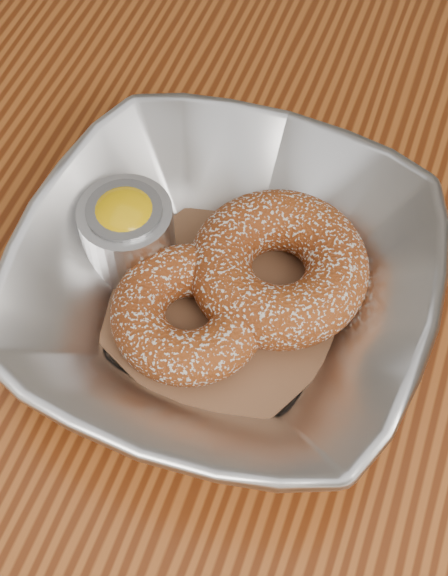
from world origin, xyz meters
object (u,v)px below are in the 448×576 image
(table, at_px, (243,454))
(donut_front, at_px, (189,313))
(donut_back, at_px, (278,267))
(ramekin, at_px, (127,230))
(serving_bowl, at_px, (224,288))

(table, bearing_deg, donut_front, 149.47)
(donut_back, height_order, donut_front, donut_back)
(table, xyz_separation_m, ramekin, (-0.10, 0.06, 0.13))
(donut_back, distance_m, donut_front, 0.06)
(donut_back, xyz_separation_m, donut_front, (-0.04, -0.05, -0.00))
(ramekin, bearing_deg, serving_bowl, -13.24)
(table, height_order, donut_back, donut_back)
(serving_bowl, distance_m, ramekin, 0.07)
(table, distance_m, donut_back, 0.15)
(table, relative_size, donut_front, 12.96)
(donut_back, relative_size, donut_front, 1.18)
(ramekin, bearing_deg, table, -32.67)
(table, height_order, serving_bowl, serving_bowl)
(table, relative_size, serving_bowl, 4.86)
(donut_back, xyz_separation_m, ramekin, (-0.10, -0.01, 0.01))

